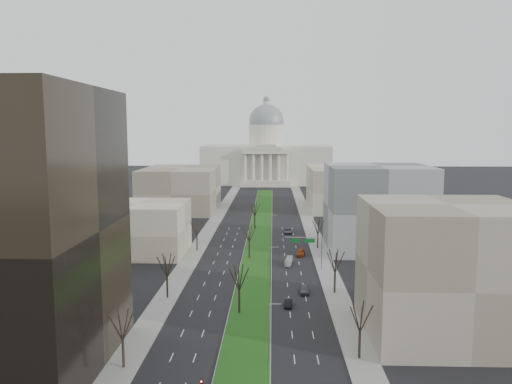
% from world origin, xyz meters
% --- Properties ---
extents(ground, '(600.00, 600.00, 0.00)m').
position_xyz_m(ground, '(0.00, 120.00, 0.00)').
color(ground, black).
rests_on(ground, ground).
extents(median, '(8.00, 222.03, 0.20)m').
position_xyz_m(median, '(0.00, 118.99, 0.10)').
color(median, '#999993').
rests_on(median, ground).
extents(sidewalk_left, '(5.00, 330.00, 0.15)m').
position_xyz_m(sidewalk_left, '(-17.50, 95.00, 0.07)').
color(sidewalk_left, gray).
rests_on(sidewalk_left, ground).
extents(sidewalk_right, '(5.00, 330.00, 0.15)m').
position_xyz_m(sidewalk_right, '(17.50, 95.00, 0.07)').
color(sidewalk_right, gray).
rests_on(sidewalk_right, ground).
extents(capitol, '(80.00, 46.00, 55.00)m').
position_xyz_m(capitol, '(0.00, 269.59, 16.31)').
color(capitol, beige).
rests_on(capitol, ground).
extents(building_beige_left, '(26.00, 22.00, 14.00)m').
position_xyz_m(building_beige_left, '(-33.00, 85.00, 7.00)').
color(building_beige_left, tan).
rests_on(building_beige_left, ground).
extents(building_tan_right, '(26.00, 24.00, 22.00)m').
position_xyz_m(building_tan_right, '(33.00, 32.00, 11.00)').
color(building_tan_right, gray).
rests_on(building_tan_right, ground).
extents(building_grey_right, '(28.00, 26.00, 24.00)m').
position_xyz_m(building_grey_right, '(34.00, 92.00, 12.00)').
color(building_grey_right, slate).
rests_on(building_grey_right, ground).
extents(building_far_left, '(30.00, 40.00, 18.00)m').
position_xyz_m(building_far_left, '(-35.00, 160.00, 9.00)').
color(building_far_left, gray).
rests_on(building_far_left, ground).
extents(building_far_right, '(30.00, 40.00, 18.00)m').
position_xyz_m(building_far_right, '(35.00, 165.00, 9.00)').
color(building_far_right, tan).
rests_on(building_far_right, ground).
extents(tree_left_near, '(5.10, 5.10, 9.18)m').
position_xyz_m(tree_left_near, '(-17.20, 18.00, 6.61)').
color(tree_left_near, black).
rests_on(tree_left_near, ground).
extents(tree_left_mid, '(5.40, 5.40, 9.72)m').
position_xyz_m(tree_left_mid, '(-17.20, 48.00, 7.00)').
color(tree_left_mid, black).
rests_on(tree_left_mid, ground).
extents(tree_left_far, '(5.28, 5.28, 9.50)m').
position_xyz_m(tree_left_far, '(-17.20, 88.00, 6.84)').
color(tree_left_far, black).
rests_on(tree_left_far, ground).
extents(tree_right_near, '(5.16, 5.16, 9.29)m').
position_xyz_m(tree_right_near, '(17.20, 22.00, 6.69)').
color(tree_right_near, black).
rests_on(tree_right_near, ground).
extents(tree_right_mid, '(5.52, 5.52, 9.94)m').
position_xyz_m(tree_right_mid, '(17.20, 52.00, 7.16)').
color(tree_right_mid, black).
rests_on(tree_right_mid, ground).
extents(tree_right_far, '(5.04, 5.04, 9.07)m').
position_xyz_m(tree_right_far, '(17.20, 92.00, 6.53)').
color(tree_right_far, black).
rests_on(tree_right_far, ground).
extents(tree_median_a, '(5.40, 5.40, 9.72)m').
position_xyz_m(tree_median_a, '(-2.00, 40.00, 7.00)').
color(tree_median_a, black).
rests_on(tree_median_a, ground).
extents(tree_median_b, '(5.40, 5.40, 9.72)m').
position_xyz_m(tree_median_b, '(-2.00, 80.00, 7.00)').
color(tree_median_b, black).
rests_on(tree_median_b, ground).
extents(tree_median_c, '(5.40, 5.40, 9.72)m').
position_xyz_m(tree_median_c, '(-2.00, 120.00, 7.00)').
color(tree_median_c, black).
rests_on(tree_median_c, ground).
extents(streetlamp_median_a, '(1.90, 0.20, 9.16)m').
position_xyz_m(streetlamp_median_a, '(3.76, 20.00, 4.81)').
color(streetlamp_median_a, gray).
rests_on(streetlamp_median_a, ground).
extents(streetlamp_median_b, '(1.90, 0.20, 9.16)m').
position_xyz_m(streetlamp_median_b, '(3.76, 55.00, 4.81)').
color(streetlamp_median_b, gray).
rests_on(streetlamp_median_b, ground).
extents(streetlamp_median_c, '(1.90, 0.20, 9.16)m').
position_xyz_m(streetlamp_median_c, '(3.76, 95.00, 4.81)').
color(streetlamp_median_c, gray).
rests_on(streetlamp_median_c, ground).
extents(mast_arm_signs, '(9.12, 0.24, 8.09)m').
position_xyz_m(mast_arm_signs, '(13.49, 70.03, 6.11)').
color(mast_arm_signs, gray).
rests_on(mast_arm_signs, ground).
extents(car_grey_near, '(2.00, 4.78, 1.61)m').
position_xyz_m(car_grey_near, '(10.82, 52.05, 0.81)').
color(car_grey_near, '#515559').
rests_on(car_grey_near, ground).
extents(car_black, '(1.75, 4.24, 1.37)m').
position_xyz_m(car_black, '(7.26, 44.10, 0.68)').
color(car_black, black).
rests_on(car_black, ground).
extents(car_red, '(2.91, 5.66, 1.57)m').
position_xyz_m(car_red, '(11.81, 83.55, 0.78)').
color(car_red, maroon).
rests_on(car_red, ground).
extents(car_grey_far, '(2.71, 5.64, 1.55)m').
position_xyz_m(car_grey_far, '(9.20, 112.94, 0.77)').
color(car_grey_far, '#57585F').
rests_on(car_grey_far, ground).
extents(box_van, '(2.39, 6.53, 1.78)m').
position_xyz_m(box_van, '(8.26, 74.31, 0.89)').
color(box_van, white).
rests_on(box_van, ground).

